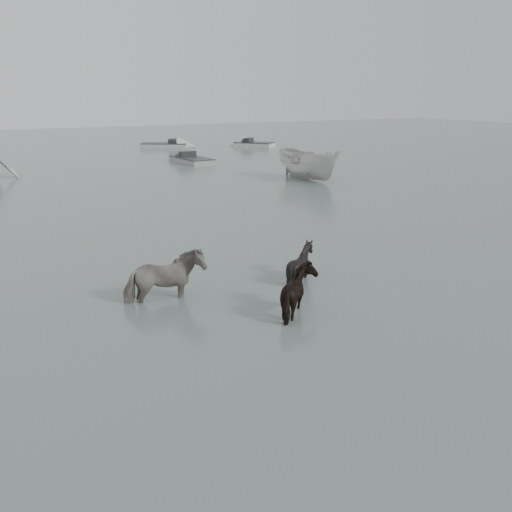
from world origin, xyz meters
name	(u,v)px	position (x,y,z in m)	size (l,w,h in m)	color
ground	(339,302)	(0.00, 0.00, 0.00)	(140.00, 140.00, 0.00)	#4D5C55
pony_pinto	(164,268)	(-3.51, 2.05, 0.79)	(0.85, 1.86, 1.57)	black
pony_dark	(301,286)	(-1.17, -0.17, 0.64)	(1.28, 1.09, 1.29)	black
pony_black	(301,254)	(0.13, 1.88, 0.66)	(1.06, 1.20, 1.32)	black
boat_small	(309,162)	(9.95, 16.34, 0.93)	(1.82, 4.83, 1.86)	beige
skiff_port	(192,158)	(7.09, 26.31, 0.38)	(5.36, 1.60, 0.75)	gray
skiff_mid	(165,143)	(9.25, 37.75, 0.38)	(5.50, 1.60, 0.75)	#AEB0AE
skiff_star	(255,142)	(16.45, 34.73, 0.38)	(4.72, 1.60, 0.75)	silver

